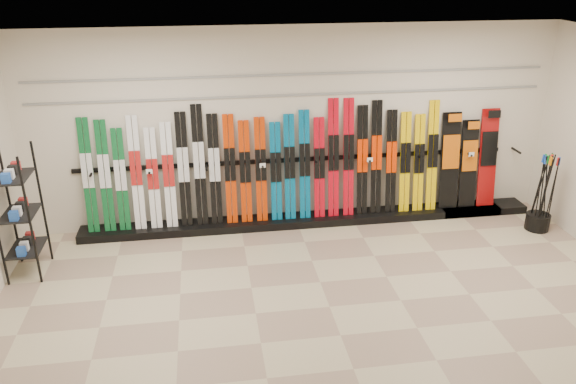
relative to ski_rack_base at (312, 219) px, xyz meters
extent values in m
plane|color=gray|center=(-0.22, -2.28, -0.06)|extent=(8.00, 8.00, 0.00)
plane|color=beige|center=(-0.22, 0.22, 1.44)|extent=(8.00, 0.00, 8.00)
plane|color=silver|center=(-0.22, -2.28, 2.94)|extent=(8.00, 8.00, 0.00)
cube|color=black|center=(0.00, 0.00, 0.00)|extent=(8.00, 0.40, 0.12)
cube|color=#0E5928|center=(-3.28, 0.07, 0.90)|extent=(0.17, 0.26, 1.68)
cube|color=#0E5928|center=(-3.04, 0.07, 0.88)|extent=(0.17, 0.25, 1.64)
cube|color=#0E5928|center=(-2.83, 0.06, 0.81)|extent=(0.17, 0.23, 1.51)
cube|color=white|center=(-2.60, 0.07, 0.90)|extent=(0.17, 0.26, 1.68)
cube|color=white|center=(-2.37, 0.06, 0.81)|extent=(0.17, 0.23, 1.50)
cube|color=white|center=(-2.14, 0.06, 0.84)|extent=(0.17, 0.24, 1.56)
cube|color=black|center=(-1.92, 0.07, 0.91)|extent=(0.17, 0.26, 1.70)
cube|color=black|center=(-1.69, 0.08, 0.96)|extent=(0.17, 0.28, 1.80)
cube|color=black|center=(-1.47, 0.07, 0.89)|extent=(0.17, 0.26, 1.66)
cube|color=#C32F03|center=(-1.24, 0.07, 0.88)|extent=(0.17, 0.25, 1.64)
cube|color=#C32F03|center=(-1.02, 0.06, 0.83)|extent=(0.17, 0.24, 1.54)
cube|color=#C32F03|center=(-0.78, 0.06, 0.85)|extent=(0.17, 0.25, 1.58)
cube|color=#025B88|center=(-0.56, 0.06, 0.81)|extent=(0.17, 0.23, 1.50)
cube|color=#025B88|center=(-0.34, 0.07, 0.86)|extent=(0.17, 0.25, 1.61)
cube|color=#025B88|center=(-0.11, 0.07, 0.89)|extent=(0.17, 0.26, 1.66)
cube|color=red|center=(0.11, 0.06, 0.83)|extent=(0.17, 0.24, 1.54)
cube|color=red|center=(0.34, 0.08, 0.97)|extent=(0.17, 0.28, 1.81)
cube|color=red|center=(0.57, 0.08, 0.96)|extent=(0.17, 0.28, 1.81)
cube|color=black|center=(0.79, 0.07, 0.91)|extent=(0.17, 0.26, 1.70)
cube|color=black|center=(1.01, 0.08, 0.94)|extent=(0.17, 0.27, 1.76)
cube|color=black|center=(1.25, 0.07, 0.86)|extent=(0.17, 0.25, 1.61)
cube|color=#E9BD05|center=(1.48, 0.06, 0.84)|extent=(0.17, 0.24, 1.57)
cube|color=#E9BD05|center=(1.71, 0.06, 0.82)|extent=(0.17, 0.24, 1.53)
cube|color=#E9BD05|center=(1.92, 0.08, 0.92)|extent=(0.17, 0.27, 1.73)
cube|color=black|center=(2.23, 0.08, 0.83)|extent=(0.31, 0.24, 1.53)
cube|color=black|center=(2.54, 0.07, 0.76)|extent=(0.28, 0.22, 1.40)
cube|color=#990C0C|center=(2.87, 0.08, 0.84)|extent=(0.29, 0.24, 1.56)
cube|color=black|center=(-3.97, -0.87, 0.80)|extent=(0.40, 0.60, 1.71)
cylinder|color=black|center=(3.38, -0.74, 0.07)|extent=(0.36, 0.36, 0.25)
cylinder|color=black|center=(3.42, -0.72, 0.55)|extent=(0.06, 0.11, 1.18)
cylinder|color=black|center=(3.35, -0.80, 0.55)|extent=(0.12, 0.10, 1.18)
cylinder|color=black|center=(3.46, -0.84, 0.55)|extent=(0.08, 0.10, 1.18)
cylinder|color=black|center=(3.34, -0.75, 0.55)|extent=(0.12, 0.06, 1.18)
cylinder|color=black|center=(3.43, -0.85, 0.55)|extent=(0.03, 0.06, 1.18)
cylinder|color=black|center=(3.43, -0.70, 0.55)|extent=(0.11, 0.16, 1.17)
cylinder|color=black|center=(3.30, -0.70, 0.55)|extent=(0.04, 0.14, 1.18)
cylinder|color=black|center=(3.34, -0.68, 0.55)|extent=(0.12, 0.08, 1.18)
cylinder|color=black|center=(3.40, -0.75, 0.55)|extent=(0.15, 0.05, 1.17)
cylinder|color=black|center=(3.34, -0.83, 0.55)|extent=(0.04, 0.12, 1.18)
cylinder|color=black|center=(3.29, -0.76, 0.55)|extent=(0.02, 0.08, 1.18)
cylinder|color=black|center=(3.44, -0.69, 0.55)|extent=(0.07, 0.08, 1.18)
cube|color=gray|center=(-0.22, 0.20, 1.94)|extent=(7.60, 0.02, 0.03)
cube|color=gray|center=(-0.22, 0.20, 2.24)|extent=(7.60, 0.02, 0.03)
camera|label=1|loc=(-1.58, -7.79, 3.83)|focal=35.00mm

